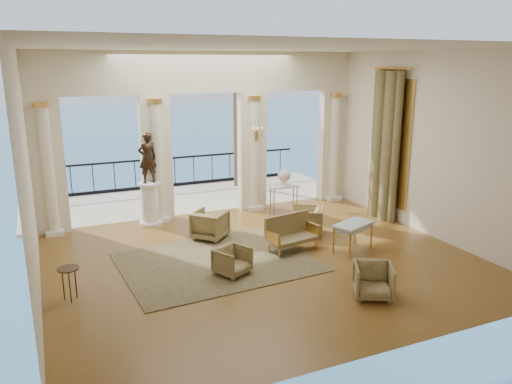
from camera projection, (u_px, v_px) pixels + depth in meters
name	position (u px, v px, depth m)	size (l,w,h in m)	color
floor	(263.00, 260.00, 10.94)	(9.00, 9.00, 0.00)	#4D2F10
room_walls	(289.00, 137.00, 9.23)	(9.00, 9.00, 9.00)	beige
arcade	(205.00, 123.00, 13.67)	(9.00, 0.56, 4.50)	beige
terrace	(188.00, 198.00, 16.09)	(10.00, 3.60, 0.10)	#ABA08D
balustrade	(175.00, 175.00, 17.39)	(9.00, 0.06, 1.03)	black
palm_tree	(236.00, 66.00, 16.53)	(2.00, 2.00, 4.50)	#4C3823
sea	(73.00, 142.00, 65.58)	(160.00, 160.00, 0.00)	#236793
curtain	(385.00, 146.00, 13.43)	(0.33, 1.40, 4.09)	brown
window_frame	(390.00, 143.00, 13.48)	(0.04, 1.60, 3.40)	gold
wall_sconce	(257.00, 135.00, 14.03)	(0.30, 0.11, 0.33)	gold
rug	(217.00, 262.00, 10.83)	(4.01, 3.12, 0.02)	#2D351C
armchair_a	(232.00, 260.00, 10.14)	(0.62, 0.58, 0.63)	#4F4323
armchair_b	(374.00, 279.00, 9.15)	(0.68, 0.64, 0.70)	#4F4323
armchair_c	(307.00, 219.00, 12.53)	(0.75, 0.70, 0.77)	#4F4323
armchair_d	(210.00, 223.00, 12.20)	(0.75, 0.71, 0.78)	#4F4323
settee	(291.00, 233.00, 11.47)	(1.32, 0.74, 0.82)	#4F4323
game_table	(353.00, 226.00, 11.34)	(1.10, 0.86, 0.67)	#8EABB6
pedestal	(150.00, 204.00, 13.24)	(0.62, 0.62, 1.14)	silver
statue	(147.00, 158.00, 12.92)	(0.48, 0.32, 1.32)	black
console_table	(284.00, 190.00, 14.28)	(0.85, 0.38, 0.79)	silver
urn	(284.00, 176.00, 14.18)	(0.36, 0.36, 0.48)	white
side_table	(68.00, 272.00, 8.98)	(0.39, 0.39, 0.63)	black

